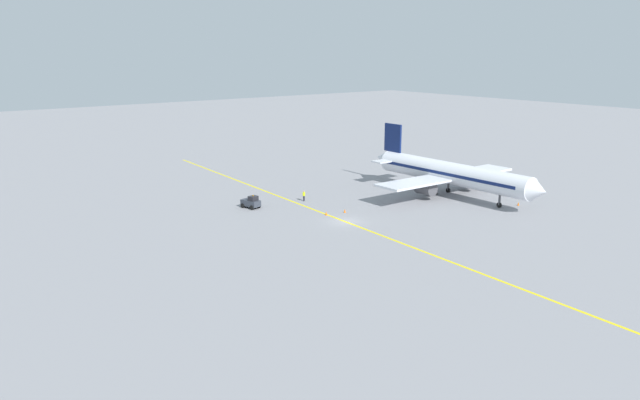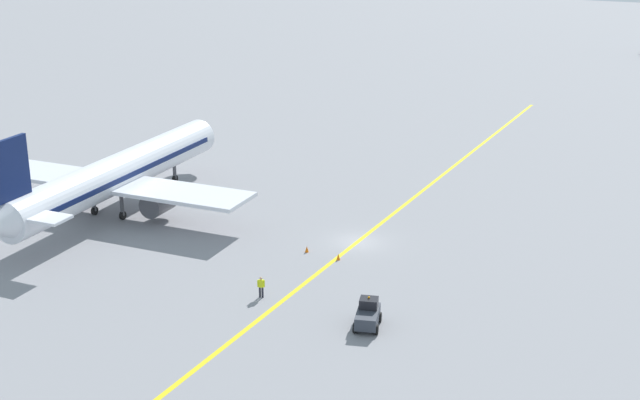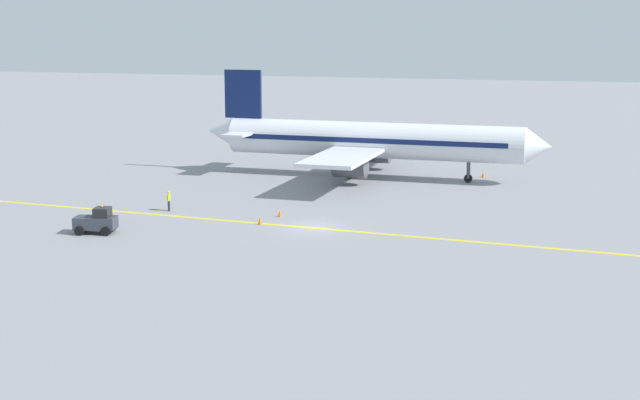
% 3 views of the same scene
% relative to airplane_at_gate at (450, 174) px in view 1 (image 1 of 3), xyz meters
% --- Properties ---
extents(ground_plane, '(400.00, 400.00, 0.00)m').
position_rel_airplane_at_gate_xyz_m(ground_plane, '(23.83, 1.91, -3.71)').
color(ground_plane, gray).
extents(apron_yellow_centreline, '(7.73, 119.80, 0.01)m').
position_rel_airplane_at_gate_xyz_m(apron_yellow_centreline, '(23.83, 1.91, -3.71)').
color(apron_yellow_centreline, yellow).
rests_on(apron_yellow_centreline, ground).
extents(airplane_at_gate, '(28.01, 35.41, 10.60)m').
position_rel_airplane_at_gate_xyz_m(airplane_at_gate, '(0.00, 0.00, 0.00)').
color(airplane_at_gate, silver).
rests_on(airplane_at_gate, ground).
extents(baggage_tug_dark, '(2.31, 3.27, 2.11)m').
position_rel_airplane_at_gate_xyz_m(baggage_tug_dark, '(30.32, -12.77, -2.81)').
color(baggage_tug_dark, '#333842').
rests_on(baggage_tug_dark, ground).
extents(ground_crew_worker, '(0.56, 0.32, 1.68)m').
position_rel_airplane_at_gate_xyz_m(ground_crew_worker, '(21.27, -11.53, -2.80)').
color(ground_crew_worker, '#23232D').
rests_on(ground_crew_worker, ground).
extents(traffic_cone_near_nose, '(0.32, 0.32, 0.55)m').
position_rel_airplane_at_gate_xyz_m(traffic_cone_near_nose, '(20.72, -1.98, -3.43)').
color(traffic_cone_near_nose, orange).
rests_on(traffic_cone_near_nose, ground).
extents(traffic_cone_mid_apron, '(0.32, 0.32, 0.55)m').
position_rel_airplane_at_gate_xyz_m(traffic_cone_mid_apron, '(23.83, -2.48, -3.43)').
color(traffic_cone_mid_apron, orange).
rests_on(traffic_cone_mid_apron, ground).
extents(traffic_cone_by_wingtip, '(0.32, 0.32, 0.55)m').
position_rel_airplane_at_gate_xyz_m(traffic_cone_by_wingtip, '(-3.42, 11.07, -3.43)').
color(traffic_cone_by_wingtip, orange).
rests_on(traffic_cone_by_wingtip, ground).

